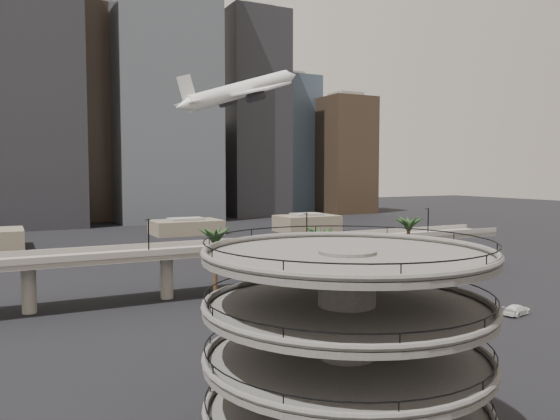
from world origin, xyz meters
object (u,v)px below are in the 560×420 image
overpass (225,253)px  car_b (435,325)px  airborne_jet (240,91)px  car_a (294,341)px  car_c (517,310)px  parking_ramp (347,333)px

overpass → car_b: overpass is taller
overpass → airborne_jet: (10.93, 18.40, 32.61)m
airborne_jet → car_a: 66.69m
car_b → airborne_jet: bearing=-5.6°
car_b → car_c: (17.04, 0.25, 0.12)m
car_b → car_c: bearing=-101.7°
parking_ramp → car_c: size_ratio=3.97×
parking_ramp → car_a: (9.20, 25.46, -9.06)m
airborne_jet → car_b: bearing=-95.2°
airborne_jet → parking_ramp: bearing=-119.3°
parking_ramp → car_c: parking_ramp is taller
parking_ramp → car_c: (47.53, 23.27, -9.02)m
car_c → car_a: bearing=74.9°
airborne_jet → car_b: size_ratio=7.87×
airborne_jet → car_a: (-14.73, -51.93, -39.17)m
car_b → car_c: car_c is taller
car_c → airborne_jet: bearing=11.7°
overpass → car_c: bearing=-46.0°
car_b → overpass: bearing=13.4°
car_a → car_c: car_c is taller
parking_ramp → car_b: bearing=37.1°
parking_ramp → car_b: 39.28m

